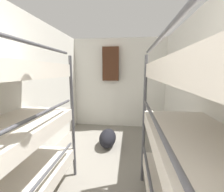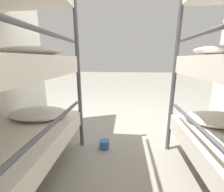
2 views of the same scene
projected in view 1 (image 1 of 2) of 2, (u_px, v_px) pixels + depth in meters
wall_left at (16, 96)px, 2.14m from camera, size 0.06×4.71×2.49m
wall_right at (211, 100)px, 1.83m from camera, size 0.06×4.71×2.49m
wall_back at (119, 84)px, 4.26m from camera, size 2.66×0.06×2.49m
bunk_stack_right_near at (210, 157)px, 1.07m from camera, size 0.78×1.86×1.84m
duffel_bag at (108, 138)px, 3.22m from camera, size 0.35×0.61×0.35m
hanging_coat at (111, 64)px, 4.05m from camera, size 0.44×0.12×0.90m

